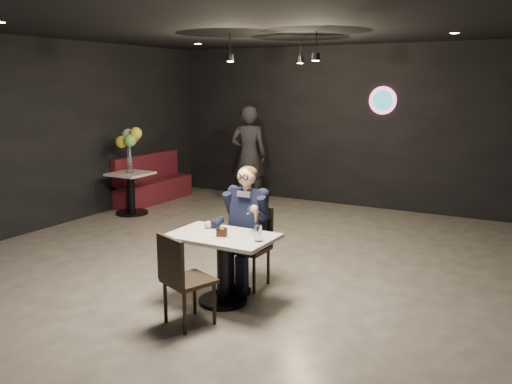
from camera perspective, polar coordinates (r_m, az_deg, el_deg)
The scene contains 17 objects.
floor at distance 6.79m, azimuth -4.90°, elevation -8.49°, with size 9.00×9.00×0.00m, color gray.
wall_sign at distance 10.16m, azimuth 13.21°, elevation 9.37°, with size 0.50×0.06×0.50m, color pink, non-canonical shape.
pendant_lights at distance 8.15m, azimuth 2.88°, elevation 15.42°, with size 1.40×1.20×0.36m, color black.
main_table at distance 5.80m, azimuth -3.54°, elevation -8.07°, with size 1.10×0.70×0.75m, color white.
chair_far at distance 6.22m, azimuth -0.82°, elevation -5.87°, with size 0.42×0.46×0.92m, color black.
chair_near at distance 5.31m, azimuth -7.05°, elevation -9.04°, with size 0.42×0.46×0.92m, color black.
seated_man at distance 6.15m, azimuth -0.83°, elevation -3.55°, with size 0.60×0.80×1.44m, color black.
dessert_plate at distance 5.62m, azimuth -3.72°, elevation -4.64°, with size 0.21×0.21×0.01m, color white.
cake_slice at distance 5.59m, azimuth -3.61°, elevation -4.27°, with size 0.10×0.08×0.07m, color black.
mint_leaf at distance 5.56m, azimuth -3.63°, elevation -3.89°, with size 0.06×0.04×0.01m, color #2B8433.
sundae_glass at distance 5.42m, azimuth 0.24°, elevation -4.35°, with size 0.07×0.07×0.17m, color silver.
wafer_cone at distance 5.40m, azimuth 0.00°, elevation -2.68°, with size 0.06×0.06×0.12m, color tan.
booth_bench at distance 10.83m, azimuth -10.69°, elevation 1.41°, with size 0.47×1.86×0.93m, color #490F1C.
side_table at distance 9.91m, azimuth -13.01°, elevation 0.07°, with size 0.66×0.66×0.82m, color white.
balloon_vase at distance 9.83m, azimuth -13.12°, elevation 2.46°, with size 0.11×0.11×0.16m, color silver.
balloon_bunch at distance 9.78m, azimuth -13.23°, elevation 4.73°, with size 0.39×0.39×0.65m, color yellow.
passerby at distance 10.37m, azimuth -0.80°, elevation 3.86°, with size 0.69×0.45×1.90m, color black.
Camera 1 is at (3.58, -5.29, 2.30)m, focal length 38.00 mm.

